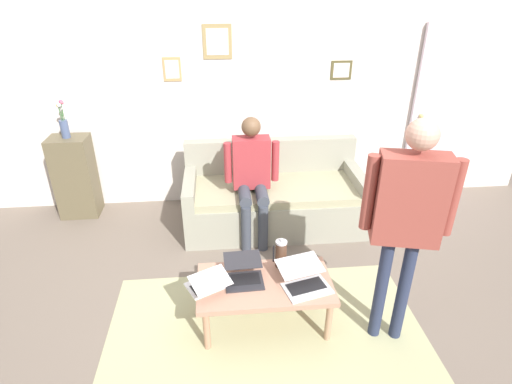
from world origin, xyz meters
TOP-DOWN VIEW (x-y plane):
  - ground_plane at (0.00, 0.00)m, footprint 7.68×7.68m
  - area_rug at (-0.00, 0.09)m, footprint 2.46×1.44m
  - back_wall at (0.00, -2.20)m, footprint 7.04×0.11m
  - interior_door at (-2.39, -2.11)m, footprint 0.82×0.09m
  - couch at (-0.27, -1.52)m, footprint 1.91×0.87m
  - coffee_table at (-0.00, -0.01)m, footprint 1.03×0.56m
  - laptop_left at (-0.29, 0.05)m, footprint 0.42×0.43m
  - laptop_center at (0.16, -0.07)m, footprint 0.30×0.35m
  - laptop_right at (0.43, 0.01)m, footprint 0.38×0.38m
  - french_press at (-0.15, -0.20)m, footprint 0.11×0.09m
  - side_shelf at (1.93, -1.94)m, footprint 0.42×0.32m
  - flower_vase at (1.93, -1.94)m, footprint 0.09×0.10m
  - person_standing at (-0.91, 0.20)m, footprint 0.60×0.29m
  - person_seated at (-0.01, -1.29)m, footprint 0.55×0.51m

SIDE VIEW (x-z plane):
  - ground_plane at x=0.00m, z-range 0.00..0.00m
  - area_rug at x=0.00m, z-range 0.00..0.01m
  - couch at x=-0.27m, z-range -0.13..0.75m
  - coffee_table at x=0.00m, z-range 0.15..0.56m
  - laptop_right at x=0.43m, z-range 0.38..0.51m
  - laptop_left at x=-0.29m, z-range 0.38..0.52m
  - laptop_center at x=0.16m, z-range 0.39..0.51m
  - side_shelf at x=1.93m, z-range 0.00..0.94m
  - french_press at x=-0.15m, z-range 0.39..0.65m
  - person_seated at x=-0.01m, z-range 0.09..1.37m
  - interior_door at x=-2.39m, z-range 0.00..2.05m
  - flower_vase at x=1.93m, z-range 0.89..1.29m
  - person_standing at x=-0.91m, z-range 0.24..1.98m
  - back_wall at x=0.00m, z-range 0.00..2.70m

